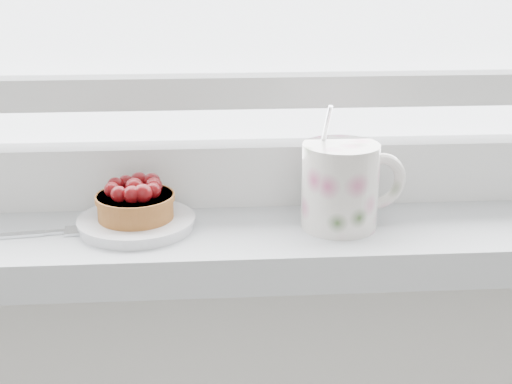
{
  "coord_description": "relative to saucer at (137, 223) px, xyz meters",
  "views": [
    {
      "loc": [
        -0.02,
        1.18,
        1.22
      ],
      "look_at": [
        0.03,
        1.88,
        0.98
      ],
      "focal_mm": 50.0,
      "sensor_mm": 36.0,
      "label": 1
    }
  ],
  "objects": [
    {
      "name": "saucer",
      "position": [
        0.0,
        0.0,
        0.0
      ],
      "size": [
        0.12,
        0.12,
        0.01
      ],
      "primitive_type": "cylinder",
      "color": "silver",
      "rests_on": "windowsill"
    },
    {
      "name": "floral_mug",
      "position": [
        0.22,
        -0.01,
        0.04
      ],
      "size": [
        0.12,
        0.09,
        0.13
      ],
      "color": "silver",
      "rests_on": "windowsill"
    },
    {
      "name": "fork",
      "position": [
        -0.11,
        -0.01,
        -0.0
      ],
      "size": [
        0.19,
        0.04,
        0.0
      ],
      "color": "silver",
      "rests_on": "windowsill"
    },
    {
      "name": "raspberry_tart",
      "position": [
        0.0,
        0.0,
        0.03
      ],
      "size": [
        0.08,
        0.08,
        0.04
      ],
      "color": "brown",
      "rests_on": "saucer"
    }
  ]
}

